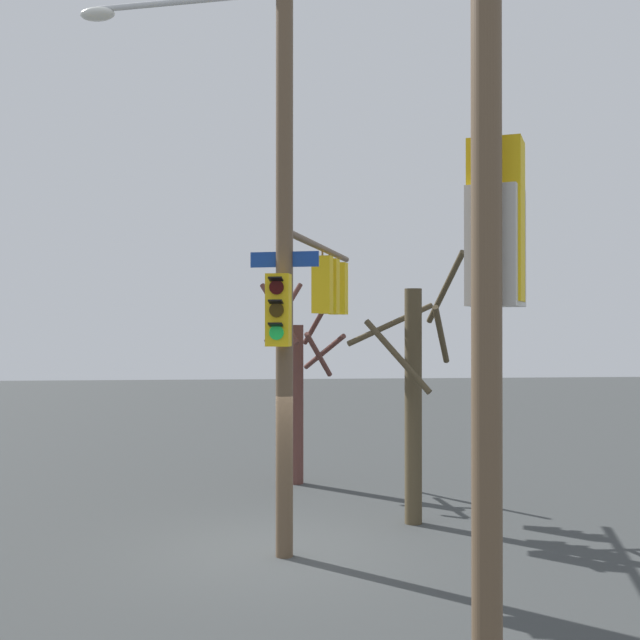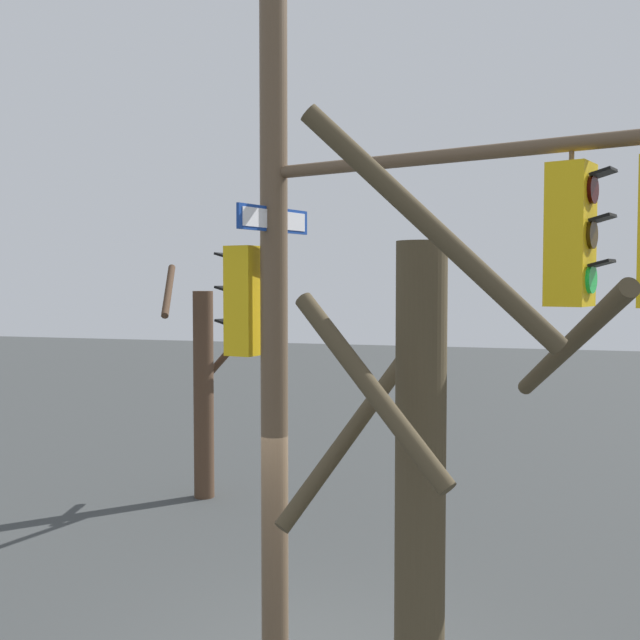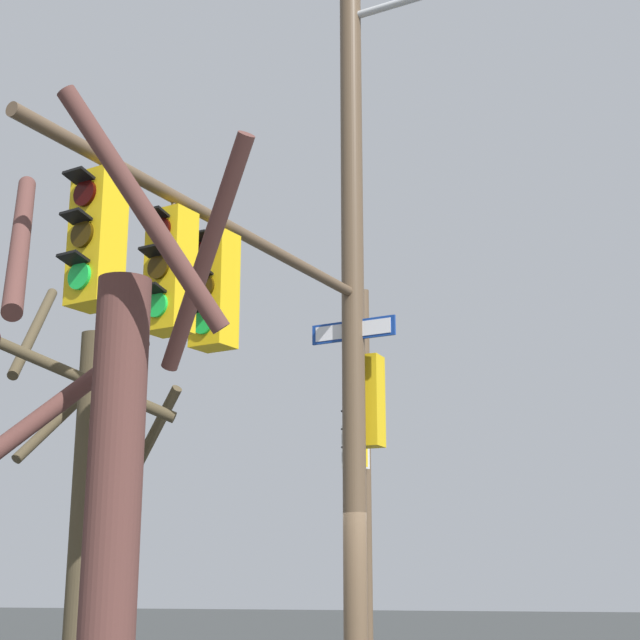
% 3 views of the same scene
% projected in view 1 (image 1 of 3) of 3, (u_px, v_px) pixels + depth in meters
% --- Properties ---
extents(ground_plane, '(80.00, 80.00, 0.00)m').
position_uv_depth(ground_plane, '(277.00, 552.00, 12.38)').
color(ground_plane, '#373A3A').
extents(main_signal_pole_assembly, '(5.07, 5.90, 9.31)m').
position_uv_depth(main_signal_pole_assembly, '(294.00, 258.00, 13.31)').
color(main_signal_pole_assembly, brown).
rests_on(main_signal_pole_assembly, ground).
extents(secondary_pole_assembly, '(0.50, 0.71, 7.28)m').
position_uv_depth(secondary_pole_assembly, '(491.00, 279.00, 5.16)').
color(secondary_pole_assembly, brown).
rests_on(secondary_pole_assembly, ground).
extents(bare_tree_across_street, '(1.97, 1.96, 4.61)m').
position_uv_depth(bare_tree_across_street, '(298.00, 387.00, 17.78)').
color(bare_tree_across_street, brown).
rests_on(bare_tree_across_street, ground).
extents(bare_tree_corner, '(2.01, 2.11, 4.94)m').
position_uv_depth(bare_tree_corner, '(414.00, 392.00, 14.19)').
color(bare_tree_corner, '#4A3F2B').
rests_on(bare_tree_corner, ground).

